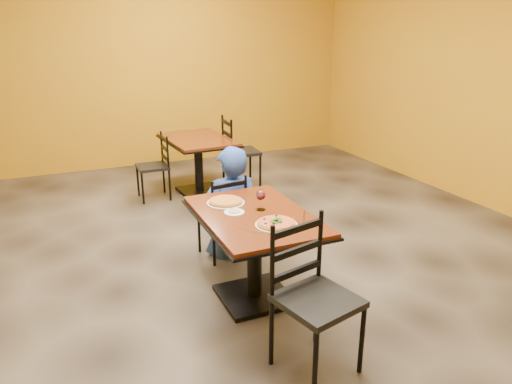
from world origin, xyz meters
name	(u,v)px	position (x,y,z in m)	size (l,w,h in m)	color
floor	(233,271)	(0.00, 0.00, 0.00)	(7.00, 8.00, 0.01)	black
wall_back	(139,71)	(0.00, 4.00, 1.50)	(7.00, 0.01, 3.00)	#B46D14
table_main	(255,236)	(0.00, -0.50, 0.56)	(0.83, 1.23, 0.75)	#5A230E
table_second	(198,153)	(0.39, 2.28, 0.55)	(0.87, 1.23, 0.75)	#5A230E
chair_main_near	(318,301)	(0.02, -1.44, 0.50)	(0.45, 0.45, 0.99)	black
chair_main_far	(222,215)	(0.03, 0.36, 0.42)	(0.38, 0.38, 0.83)	black
chair_second_left	(152,167)	(-0.23, 2.28, 0.42)	(0.38, 0.38, 0.85)	black
chair_second_right	(241,152)	(1.01, 2.28, 0.50)	(0.45, 0.45, 1.00)	black
diner	(231,201)	(0.13, 0.36, 0.54)	(0.56, 0.37, 1.09)	navy
plate_main	(276,225)	(0.05, -0.78, 0.76)	(0.31, 0.31, 0.01)	white
pizza_main	(276,223)	(0.05, -0.78, 0.77)	(0.28, 0.28, 0.02)	maroon
plate_far	(226,203)	(-0.13, -0.20, 0.76)	(0.31, 0.31, 0.01)	white
pizza_far	(226,201)	(-0.13, -0.20, 0.77)	(0.28, 0.28, 0.02)	gold
side_plate	(234,212)	(-0.14, -0.43, 0.76)	(0.16, 0.16, 0.01)	white
dip	(234,211)	(-0.14, -0.43, 0.76)	(0.09, 0.09, 0.01)	tan
wine_glass	(261,199)	(0.08, -0.44, 0.84)	(0.08, 0.08, 0.18)	white
fork	(248,230)	(-0.17, -0.77, 0.75)	(0.01, 0.19, 0.00)	silver
knife	(304,216)	(0.33, -0.70, 0.75)	(0.01, 0.21, 0.00)	silver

